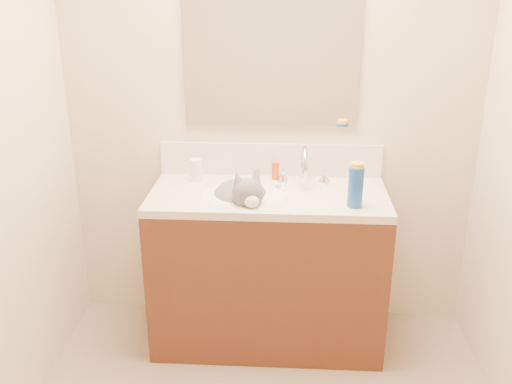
# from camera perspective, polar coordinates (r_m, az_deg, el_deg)

# --- Properties ---
(room_shell) EXTENTS (2.24, 2.54, 2.52)m
(room_shell) POSITION_cam_1_polar(r_m,az_deg,el_deg) (1.76, 0.14, 7.63)
(room_shell) COLOR beige
(room_shell) RESTS_ON ground
(vanity_cabinet) EXTENTS (1.20, 0.55, 0.82)m
(vanity_cabinet) POSITION_cam_1_polar(r_m,az_deg,el_deg) (3.07, 1.19, -7.90)
(vanity_cabinet) COLOR #4F2615
(vanity_cabinet) RESTS_ON ground
(counter_slab) EXTENTS (1.20, 0.55, 0.04)m
(counter_slab) POSITION_cam_1_polar(r_m,az_deg,el_deg) (2.89, 1.25, -0.41)
(counter_slab) COLOR beige
(counter_slab) RESTS_ON vanity_cabinet
(basin) EXTENTS (0.45, 0.36, 0.14)m
(basin) POSITION_cam_1_polar(r_m,az_deg,el_deg) (2.88, -1.17, -1.50)
(basin) COLOR white
(basin) RESTS_ON vanity_cabinet
(faucet) EXTENTS (0.28, 0.20, 0.21)m
(faucet) POSITION_cam_1_polar(r_m,az_deg,el_deg) (2.98, 4.84, 2.38)
(faucet) COLOR silver
(faucet) RESTS_ON counter_slab
(cat) EXTENTS (0.41, 0.44, 0.32)m
(cat) POSITION_cam_1_polar(r_m,az_deg,el_deg) (2.86, -1.41, -0.76)
(cat) COLOR #545255
(cat) RESTS_ON basin
(backsplash) EXTENTS (1.20, 0.02, 0.18)m
(backsplash) POSITION_cam_1_polar(r_m,az_deg,el_deg) (3.10, 1.46, 3.26)
(backsplash) COLOR silver
(backsplash) RESTS_ON counter_slab
(mirror) EXTENTS (0.90, 0.02, 0.80)m
(mirror) POSITION_cam_1_polar(r_m,az_deg,el_deg) (2.97, 1.57, 14.16)
(mirror) COLOR white
(mirror) RESTS_ON room_shell
(pill_bottle) EXTENTS (0.08, 0.08, 0.12)m
(pill_bottle) POSITION_cam_1_polar(r_m,az_deg,el_deg) (3.04, -6.02, 2.22)
(pill_bottle) COLOR white
(pill_bottle) RESTS_ON counter_slab
(pill_label) EXTENTS (0.08, 0.08, 0.04)m
(pill_label) POSITION_cam_1_polar(r_m,az_deg,el_deg) (3.05, -6.01, 1.95)
(pill_label) COLOR orange
(pill_label) RESTS_ON pill_bottle
(silver_jar) EXTENTS (0.05, 0.05, 0.06)m
(silver_jar) POSITION_cam_1_polar(r_m,az_deg,el_deg) (3.06, -0.05, 1.81)
(silver_jar) COLOR #B7B7BC
(silver_jar) RESTS_ON counter_slab
(amber_bottle) EXTENTS (0.04, 0.04, 0.10)m
(amber_bottle) POSITION_cam_1_polar(r_m,az_deg,el_deg) (3.05, 1.95, 2.15)
(amber_bottle) COLOR #C64217
(amber_bottle) RESTS_ON counter_slab
(toothbrush) EXTENTS (0.07, 0.12, 0.01)m
(toothbrush) POSITION_cam_1_polar(r_m,az_deg,el_deg) (2.94, 2.27, 0.50)
(toothbrush) COLOR white
(toothbrush) RESTS_ON counter_slab
(toothbrush_head) EXTENTS (0.03, 0.03, 0.02)m
(toothbrush_head) POSITION_cam_1_polar(r_m,az_deg,el_deg) (2.94, 2.27, 0.56)
(toothbrush_head) COLOR #6C89E6
(toothbrush_head) RESTS_ON counter_slab
(spray_can) EXTENTS (0.09, 0.09, 0.20)m
(spray_can) POSITION_cam_1_polar(r_m,az_deg,el_deg) (2.71, 9.93, 0.50)
(spray_can) COLOR #1747A4
(spray_can) RESTS_ON counter_slab
(spray_cap) EXTENTS (0.08, 0.08, 0.04)m
(spray_cap) POSITION_cam_1_polar(r_m,az_deg,el_deg) (2.68, 10.06, 2.51)
(spray_cap) COLOR yellow
(spray_cap) RESTS_ON spray_can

